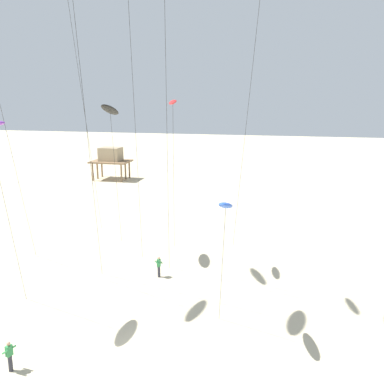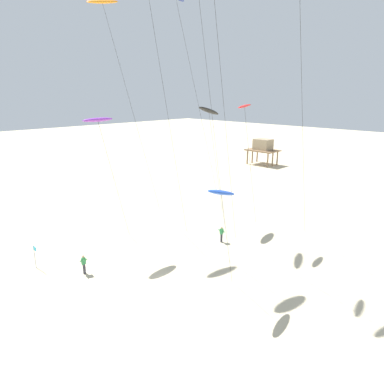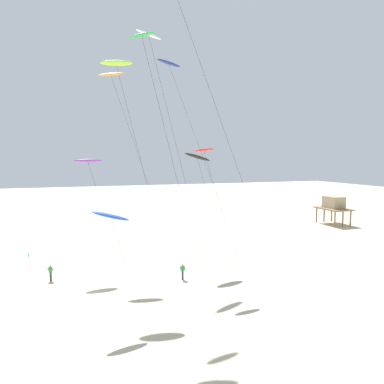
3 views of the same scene
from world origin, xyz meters
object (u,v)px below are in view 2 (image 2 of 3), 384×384
kite_purple (98,120)px  kite_flyer_middle (84,264)px  kite_red (245,108)px  kite_flyer_nearest (222,234)px  kite_black (209,111)px  kite_orange (103,3)px  stilt_house (263,146)px  marker_flag (35,253)px  kite_blue (222,193)px

kite_purple → kite_flyer_middle: 12.40m
kite_red → kite_flyer_nearest: size_ratio=8.14×
kite_purple → kite_red: bearing=54.7°
kite_black → kite_purple: (-2.08, -12.20, -0.41)m
kite_red → kite_orange: bearing=-142.9°
stilt_house → kite_flyer_middle: bearing=-72.6°
kite_purple → stilt_house: size_ratio=2.00×
kite_flyer_nearest → kite_flyer_middle: bearing=-107.2°
kite_flyer_middle → kite_orange: bearing=129.5°
kite_flyer_middle → stilt_house: stilt_house is taller
kite_black → kite_flyer_nearest: kite_black is taller
kite_flyer_middle → kite_purple: bearing=126.9°
kite_flyer_middle → marker_flag: 4.51m
kite_flyer_middle → kite_flyer_nearest: bearing=72.8°
kite_orange → kite_flyer_nearest: 24.28m
kite_red → kite_flyer_middle: bearing=-107.3°
kite_flyer_nearest → kite_red: bearing=72.0°
kite_blue → kite_flyer_middle: kite_blue is taller
kite_blue → kite_flyer_middle: 13.54m
kite_flyer_nearest → kite_purple: bearing=-128.7°
kite_flyer_nearest → kite_flyer_middle: size_ratio=1.00×
kite_black → kite_orange: kite_orange is taller
kite_black → kite_flyer_middle: 20.08m
kite_purple → kite_red: (7.73, 10.91, 0.96)m
kite_black → kite_flyer_middle: bearing=-86.6°
kite_red → kite_flyer_middle: size_ratio=8.14×
kite_black → kite_purple: size_ratio=1.07×
kite_red → kite_flyer_nearest: bearing=-108.0°
kite_flyer_nearest → marker_flag: 17.20m
kite_red → marker_flag: size_ratio=6.48×
kite_black → kite_flyer_nearest: size_ratio=7.97×
kite_blue → kite_flyer_middle: (-10.23, -5.26, -7.14)m
kite_blue → stilt_house: kite_blue is taller
kite_red → marker_flag: (-8.41, -17.44, -11.67)m
kite_black → stilt_house: kite_black is taller
kite_blue → kite_purple: bearing=-174.9°
kite_blue → kite_orange: kite_orange is taller
kite_purple → kite_blue: bearing=5.1°
kite_red → stilt_house: 40.46m
kite_purple → stilt_house: kite_purple is taller
kite_black → stilt_house: 36.71m
kite_flyer_middle → stilt_house: size_ratio=0.27×
kite_purple → marker_flag: (-0.67, -6.53, -10.71)m
kite_orange → kite_flyer_nearest: kite_orange is taller
kite_flyer_middle → kite_red: bearing=72.7°
kite_orange → kite_flyer_middle: size_ratio=13.76×
kite_flyer_middle → marker_flag: bearing=-146.6°
kite_purple → marker_flag: bearing=-95.9°
kite_blue → kite_red: 12.32m
kite_orange → marker_flag: size_ratio=10.94×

